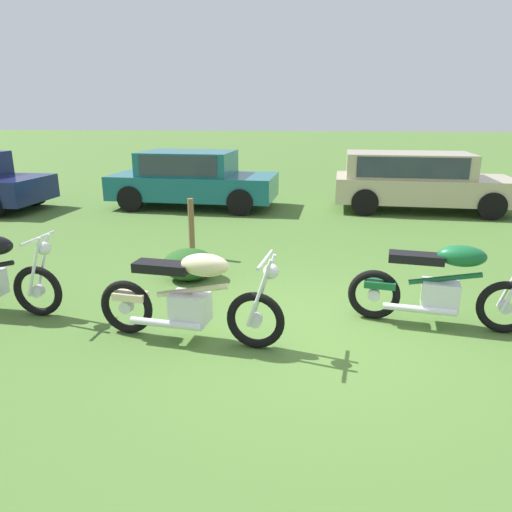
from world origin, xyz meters
TOP-DOWN VIEW (x-y plane):
  - ground_plane at (0.00, 0.00)m, footprint 120.00×120.00m
  - motorcycle_cream at (-1.30, -0.39)m, footprint 2.09×0.64m
  - motorcycle_green at (1.46, 0.28)m, footprint 2.03×0.68m
  - car_teal at (-3.08, 7.15)m, footprint 4.29×2.16m
  - car_beige at (2.57, 7.29)m, footprint 4.36×2.15m
  - shrub_low at (-1.81, 1.57)m, footprint 0.78×0.73m
  - fence_post_wooden at (-2.04, 2.75)m, footprint 0.10×0.10m

SIDE VIEW (x-z plane):
  - ground_plane at x=0.00m, z-range 0.00..0.00m
  - shrub_low at x=-1.81m, z-range 0.00..0.45m
  - motorcycle_green at x=1.46m, z-range -0.02..1.00m
  - motorcycle_cream at x=-1.30m, z-range -0.01..1.00m
  - fence_post_wooden at x=-2.04m, z-range 0.00..1.00m
  - car_teal at x=-3.08m, z-range 0.08..1.51m
  - car_beige at x=2.57m, z-range 0.12..1.55m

